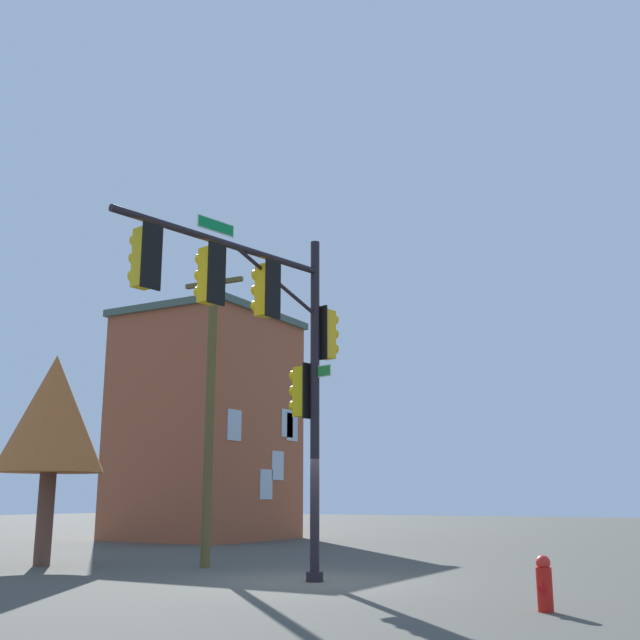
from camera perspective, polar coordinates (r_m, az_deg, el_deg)
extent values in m
plane|color=#45443D|center=(16.94, -0.40, -18.63)|extent=(120.00, 120.00, 0.00)
cylinder|color=black|center=(16.97, -0.38, -6.15)|extent=(0.20, 0.20, 7.37)
cylinder|color=black|center=(16.93, -0.40, -18.30)|extent=(0.36, 0.36, 0.20)
cylinder|color=black|center=(15.80, -6.94, 5.59)|extent=(5.24, 1.32, 0.14)
cylinder|color=black|center=(16.61, -3.17, 2.79)|extent=(2.39, 0.62, 1.07)
cube|color=gold|center=(16.32, -3.98, 2.17)|extent=(0.38, 0.41, 1.10)
cube|color=black|center=(16.19, -3.47, 2.29)|extent=(0.44, 0.12, 1.22)
sphere|color=maroon|center=(16.55, -4.47, 3.19)|extent=(0.22, 0.22, 0.22)
cylinder|color=gold|center=(16.60, -4.62, 3.32)|extent=(0.25, 0.18, 0.23)
sphere|color=#FFFC14|center=(16.46, -4.49, 2.06)|extent=(0.22, 0.22, 0.22)
cylinder|color=gold|center=(16.51, -4.64, 2.19)|extent=(0.25, 0.18, 0.23)
sphere|color=#0B621E|center=(16.37, -4.51, 0.91)|extent=(0.22, 0.22, 0.22)
cylinder|color=gold|center=(16.42, -4.66, 1.04)|extent=(0.25, 0.18, 0.23)
cube|color=yellow|center=(15.35, -8.09, 3.26)|extent=(0.38, 0.41, 1.10)
cube|color=black|center=(15.20, -7.58, 3.40)|extent=(0.44, 0.12, 1.22)
sphere|color=maroon|center=(15.59, -8.54, 4.32)|extent=(0.22, 0.22, 0.22)
cylinder|color=yellow|center=(15.65, -8.68, 4.45)|extent=(0.25, 0.18, 0.23)
sphere|color=#FFFC14|center=(15.49, -8.58, 3.12)|extent=(0.22, 0.22, 0.22)
cylinder|color=yellow|center=(15.55, -8.72, 3.25)|extent=(0.25, 0.18, 0.23)
sphere|color=#0B621E|center=(15.40, -8.62, 1.90)|extent=(0.22, 0.22, 0.22)
cylinder|color=yellow|center=(15.46, -8.76, 2.04)|extent=(0.25, 0.18, 0.23)
cube|color=gold|center=(14.46, -12.73, 4.46)|extent=(0.38, 0.41, 1.10)
cube|color=black|center=(14.31, -12.23, 4.62)|extent=(0.44, 0.12, 1.22)
sphere|color=maroon|center=(14.72, -13.15, 5.57)|extent=(0.22, 0.22, 0.22)
cylinder|color=gold|center=(14.78, -13.28, 5.70)|extent=(0.25, 0.18, 0.23)
sphere|color=#FFFC14|center=(14.62, -13.21, 4.30)|extent=(0.22, 0.22, 0.22)
cylinder|color=gold|center=(14.68, -13.35, 4.44)|extent=(0.25, 0.18, 0.23)
sphere|color=#0B621E|center=(14.52, -13.28, 3.02)|extent=(0.22, 0.22, 0.22)
cylinder|color=gold|center=(14.58, -13.42, 3.16)|extent=(0.25, 0.18, 0.23)
cube|color=yellow|center=(17.49, 0.40, -1.07)|extent=(0.42, 0.39, 1.10)
cube|color=black|center=(17.34, -0.04, -0.97)|extent=(0.14, 0.44, 1.22)
sphere|color=maroon|center=(17.71, 0.83, -0.09)|extent=(0.22, 0.22, 0.22)
cylinder|color=yellow|center=(17.76, 0.96, 0.03)|extent=(0.19, 0.26, 0.23)
sphere|color=#FFFC14|center=(17.63, 0.84, -1.17)|extent=(0.22, 0.22, 0.22)
cylinder|color=yellow|center=(17.69, 0.96, -1.04)|extent=(0.19, 0.26, 0.23)
sphere|color=#0B621E|center=(17.57, 0.84, -2.25)|extent=(0.22, 0.22, 0.22)
cylinder|color=yellow|center=(17.62, 0.97, -2.12)|extent=(0.19, 0.26, 0.23)
cube|color=#DEBB0E|center=(17.25, -1.24, -5.28)|extent=(0.39, 0.42, 1.10)
cube|color=black|center=(17.11, -0.75, -5.22)|extent=(0.44, 0.14, 1.22)
sphere|color=maroon|center=(17.43, -1.71, -4.23)|extent=(0.22, 0.22, 0.22)
cylinder|color=#DEBB0E|center=(17.48, -1.85, -4.09)|extent=(0.26, 0.19, 0.23)
sphere|color=#FFFC14|center=(17.38, -1.72, -5.34)|extent=(0.22, 0.22, 0.22)
cylinder|color=#DEBB0E|center=(17.43, -1.86, -5.20)|extent=(0.26, 0.19, 0.23)
sphere|color=#0B621E|center=(17.34, -1.73, -6.45)|extent=(0.22, 0.22, 0.22)
cylinder|color=#DEBB0E|center=(17.39, -1.87, -6.31)|extent=(0.26, 0.19, 0.23)
cube|color=white|center=(15.74, -7.64, 6.85)|extent=(0.92, 0.23, 0.26)
cube|color=#097E3A|center=(15.74, -7.64, 6.85)|extent=(0.88, 0.23, 0.22)
cube|color=white|center=(17.07, -0.37, -3.85)|extent=(0.23, 0.92, 0.26)
cube|color=#1C7A2D|center=(17.07, -0.37, -3.85)|extent=(0.23, 0.88, 0.22)
cylinder|color=brown|center=(20.48, -8.07, -6.40)|extent=(0.24, 0.24, 7.93)
cube|color=brown|center=(21.12, -7.79, 2.71)|extent=(0.19, 1.80, 0.12)
cylinder|color=red|center=(13.02, 16.14, -18.44)|extent=(0.24, 0.24, 0.65)
sphere|color=red|center=(12.98, 16.03, -16.71)|extent=(0.22, 0.22, 0.22)
cylinder|color=red|center=(12.87, 15.97, -18.38)|extent=(0.12, 0.10, 0.10)
cylinder|color=brown|center=(21.84, -19.51, -13.56)|extent=(0.42, 0.42, 2.34)
cone|color=#AF5F2C|center=(21.95, -18.98, -6.45)|extent=(2.80, 2.80, 3.11)
cube|color=#9A4F32|center=(34.18, -8.35, -7.85)|extent=(6.34, 6.01, 9.25)
cube|color=#41554B|center=(34.92, -8.09, -0.02)|extent=(6.64, 6.31, 0.30)
cube|color=#A5B7C6|center=(32.44, -3.97, -11.92)|extent=(0.90, 0.04, 1.20)
cube|color=#A5B7C6|center=(33.19, -3.13, -10.60)|extent=(0.90, 0.04, 1.20)
cube|color=#A5B7C6|center=(34.26, -2.06, -7.85)|extent=(0.90, 0.04, 1.20)
cube|color=#A5B7C6|center=(33.92, -2.42, -7.56)|extent=(0.90, 0.04, 1.20)
cube|color=#A5B7C6|center=(30.65, -6.30, -7.65)|extent=(0.90, 0.04, 1.20)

